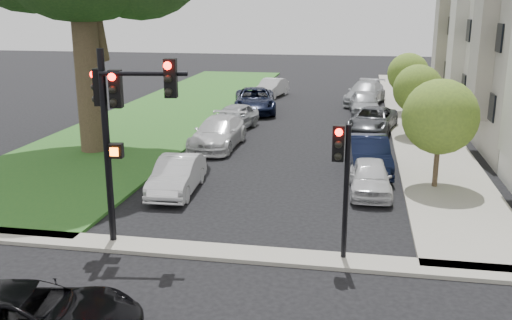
% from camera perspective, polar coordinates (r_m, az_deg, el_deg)
% --- Properties ---
extents(ground, '(140.00, 140.00, 0.00)m').
position_cam_1_polar(ground, '(14.60, -3.62, -12.75)').
color(ground, black).
rests_on(ground, ground).
extents(grass_strip, '(8.00, 44.00, 0.12)m').
position_cam_1_polar(grass_strip, '(39.07, -8.03, 5.07)').
color(grass_strip, '#275C22').
rests_on(grass_strip, ground).
extents(sidewalk_right, '(3.50, 44.00, 0.12)m').
position_cam_1_polar(sidewalk_right, '(37.29, 15.69, 4.17)').
color(sidewalk_right, '#A09A8F').
rests_on(sidewalk_right, ground).
extents(sidewalk_cross, '(60.00, 1.00, 0.12)m').
position_cam_1_polar(sidewalk_cross, '(16.32, -1.92, -9.33)').
color(sidewalk_cross, '#A09A8F').
rests_on(sidewalk_cross, ground).
extents(house_d, '(7.70, 7.55, 15.97)m').
position_cam_1_polar(house_d, '(43.98, 23.24, 14.15)').
color(house_d, gray).
rests_on(house_d, ground).
extents(small_tree_a, '(2.83, 2.83, 4.24)m').
position_cam_1_polar(small_tree_a, '(22.36, 17.94, 4.13)').
color(small_tree_a, black).
rests_on(small_tree_a, ground).
extents(small_tree_b, '(2.59, 2.59, 3.89)m').
position_cam_1_polar(small_tree_b, '(31.21, 15.89, 6.81)').
color(small_tree_b, black).
rests_on(small_tree_b, ground).
extents(small_tree_c, '(2.62, 2.62, 3.94)m').
position_cam_1_polar(small_tree_c, '(38.11, 14.97, 8.35)').
color(small_tree_c, black).
rests_on(small_tree_c, ground).
extents(traffic_signal_main, '(2.80, 0.73, 5.71)m').
position_cam_1_polar(traffic_signal_main, '(16.38, -13.43, 4.60)').
color(traffic_signal_main, black).
rests_on(traffic_signal_main, ground).
extents(traffic_signal_secondary, '(0.48, 0.39, 3.85)m').
position_cam_1_polar(traffic_signal_secondary, '(15.27, 8.60, -0.75)').
color(traffic_signal_secondary, black).
rests_on(traffic_signal_secondary, ground).
extents(car_cross_near, '(5.08, 3.07, 1.32)m').
position_cam_1_polar(car_cross_near, '(12.95, -22.07, -14.49)').
color(car_cross_near, black).
rests_on(car_cross_near, ground).
extents(car_parked_0, '(1.64, 3.80, 1.28)m').
position_cam_1_polar(car_parked_0, '(21.70, 11.35, -1.69)').
color(car_parked_0, silver).
rests_on(car_parked_0, ground).
extents(car_parked_1, '(1.99, 4.67, 1.50)m').
position_cam_1_polar(car_parked_1, '(24.51, 11.22, 0.53)').
color(car_parked_1, black).
rests_on(car_parked_1, ground).
extents(car_parked_2, '(3.14, 5.18, 1.34)m').
position_cam_1_polar(car_parked_2, '(32.50, 11.57, 3.96)').
color(car_parked_2, '#3F4247').
rests_on(car_parked_2, ground).
extents(car_parked_3, '(2.07, 4.63, 1.55)m').
position_cam_1_polar(car_parked_3, '(37.49, 10.80, 5.64)').
color(car_parked_3, '#999BA0').
rests_on(car_parked_3, ground).
extents(car_parked_4, '(3.28, 5.83, 1.60)m').
position_cam_1_polar(car_parked_4, '(41.57, 10.86, 6.59)').
color(car_parked_4, '#999BA0').
rests_on(car_parked_4, ground).
extents(car_parked_5, '(1.67, 4.16, 1.34)m').
position_cam_1_polar(car_parked_5, '(21.59, -7.91, -1.53)').
color(car_parked_5, silver).
rests_on(car_parked_5, ground).
extents(car_parked_6, '(2.21, 5.16, 1.48)m').
position_cam_1_polar(car_parked_6, '(28.27, -3.81, 2.73)').
color(car_parked_6, silver).
rests_on(car_parked_6, ground).
extents(car_parked_7, '(2.50, 4.56, 1.47)m').
position_cam_1_polar(car_parked_7, '(32.22, -2.22, 4.28)').
color(car_parked_7, '#999BA0').
rests_on(car_parked_7, ground).
extents(car_parked_8, '(3.67, 6.08, 1.58)m').
position_cam_1_polar(car_parked_8, '(37.75, -0.12, 5.99)').
color(car_parked_8, black).
rests_on(car_parked_8, ground).
extents(car_parked_9, '(2.26, 4.43, 1.39)m').
position_cam_1_polar(car_parked_9, '(44.24, 1.57, 7.23)').
color(car_parked_9, silver).
rests_on(car_parked_9, ground).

